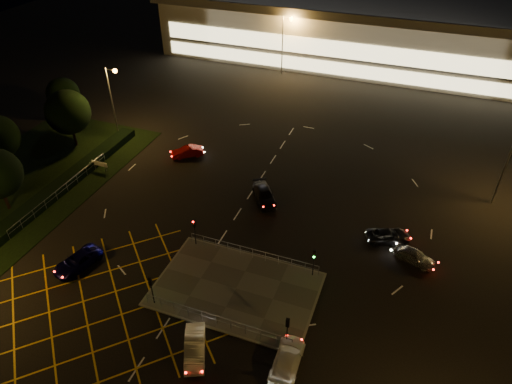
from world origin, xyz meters
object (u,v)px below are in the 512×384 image
(car_far_dkgrey, at_px, (264,195))
(car_approach_white, at_px, (287,360))
(signal_ne, at_px, (314,258))
(car_queue_white, at_px, (195,347))
(car_left_blue, at_px, (78,261))
(signal_sw, at_px, (151,285))
(car_circ_red, at_px, (187,152))
(car_right_silver, at_px, (414,256))
(signal_nw, at_px, (194,227))
(car_east_grey, at_px, (388,236))
(signal_se, at_px, (287,326))

(car_far_dkgrey, bearing_deg, car_approach_white, -98.92)
(signal_ne, height_order, car_queue_white, signal_ne)
(car_left_blue, bearing_deg, signal_sw, 5.33)
(signal_ne, relative_size, car_circ_red, 0.77)
(car_right_silver, xyz_separation_m, car_circ_red, (-29.24, 9.52, 0.00))
(car_circ_red, distance_m, car_approach_white, 32.41)
(signal_sw, relative_size, car_far_dkgrey, 0.64)
(car_queue_white, bearing_deg, signal_nw, 91.46)
(car_right_silver, distance_m, car_east_grey, 3.48)
(car_left_blue, bearing_deg, signal_nw, 50.15)
(car_circ_red, height_order, car_approach_white, car_approach_white)
(car_east_grey, distance_m, car_approach_white, 17.92)
(signal_se, distance_m, car_right_silver, 15.90)
(signal_sw, bearing_deg, car_east_grey, -139.15)
(car_right_silver, height_order, car_circ_red, car_circ_red)
(car_circ_red, bearing_deg, car_queue_white, -8.36)
(signal_ne, bearing_deg, car_circ_red, 144.36)
(car_circ_red, bearing_deg, car_far_dkgrey, 29.69)
(signal_se, height_order, signal_ne, same)
(signal_sw, bearing_deg, car_approach_white, 172.37)
(signal_sw, distance_m, car_far_dkgrey, 17.92)
(car_approach_white, bearing_deg, car_left_blue, -10.07)
(signal_se, distance_m, car_far_dkgrey, 19.31)
(signal_ne, bearing_deg, car_far_dkgrey, 130.85)
(car_queue_white, distance_m, car_far_dkgrey, 20.67)
(signal_sw, height_order, signal_ne, same)
(signal_sw, height_order, car_east_grey, signal_sw)
(signal_se, relative_size, car_east_grey, 0.71)
(car_far_dkgrey, height_order, car_right_silver, car_far_dkgrey)
(signal_nw, distance_m, signal_ne, 12.00)
(signal_nw, xyz_separation_m, car_east_grey, (17.86, 7.46, -1.75))
(signal_se, xyz_separation_m, car_east_grey, (5.86, 15.44, -1.75))
(signal_nw, distance_m, car_right_silver, 21.32)
(signal_nw, bearing_deg, car_east_grey, 22.66)
(signal_se, bearing_deg, car_right_silver, -122.87)
(car_right_silver, bearing_deg, car_approach_white, 170.58)
(signal_se, bearing_deg, car_circ_red, -47.81)
(car_east_grey, bearing_deg, signal_se, 135.51)
(signal_se, height_order, car_queue_white, signal_se)
(signal_sw, relative_size, car_approach_white, 0.64)
(signal_ne, distance_m, car_right_silver, 10.22)
(car_circ_red, bearing_deg, signal_se, 5.14)
(car_left_blue, xyz_separation_m, car_east_grey, (26.92, 14.04, -0.04))
(signal_ne, bearing_deg, car_right_silver, 31.66)
(car_far_dkgrey, xyz_separation_m, car_east_grey, (14.02, -1.98, -0.10))
(signal_sw, relative_size, car_circ_red, 0.77)
(car_circ_red, xyz_separation_m, car_east_grey, (26.52, -7.36, -0.06))
(signal_se, height_order, signal_nw, same)
(signal_se, relative_size, car_right_silver, 0.80)
(signal_se, relative_size, car_queue_white, 0.72)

